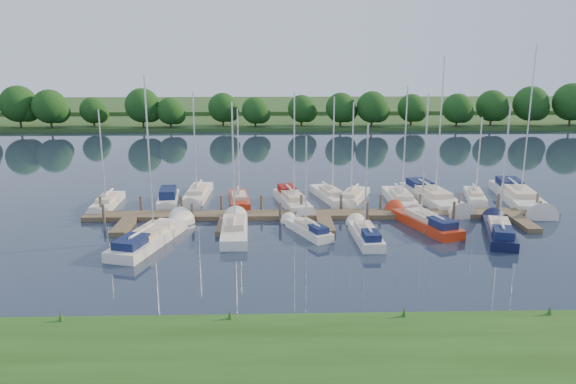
{
  "coord_description": "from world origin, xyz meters",
  "views": [
    {
      "loc": [
        -4.2,
        -37.55,
        13.65
      ],
      "look_at": [
        -2.92,
        8.0,
        2.2
      ],
      "focal_mm": 35.0,
      "sensor_mm": 36.0,
      "label": 1
    }
  ],
  "objects_px": {
    "sailboat_n_0": "(107,204)",
    "sailboat_s_2": "(308,230)",
    "sailboat_n_5": "(331,197)",
    "dock": "(323,217)",
    "motorboat": "(168,200)"
  },
  "relations": [
    {
      "from": "sailboat_n_0",
      "to": "motorboat",
      "type": "distance_m",
      "value": 5.44
    },
    {
      "from": "sailboat_n_5",
      "to": "sailboat_s_2",
      "type": "relative_size",
      "value": 1.28
    },
    {
      "from": "sailboat_n_0",
      "to": "motorboat",
      "type": "xyz_separation_m",
      "value": [
        5.37,
        0.88,
        0.09
      ]
    },
    {
      "from": "dock",
      "to": "sailboat_n_0",
      "type": "height_order",
      "value": "sailboat_n_0"
    },
    {
      "from": "motorboat",
      "to": "sailboat_n_5",
      "type": "height_order",
      "value": "sailboat_n_5"
    },
    {
      "from": "sailboat_s_2",
      "to": "dock",
      "type": "bearing_deg",
      "value": 42.67
    },
    {
      "from": "sailboat_n_0",
      "to": "sailboat_n_5",
      "type": "xyz_separation_m",
      "value": [
        20.56,
        1.99,
        -0.0
      ]
    },
    {
      "from": "sailboat_n_5",
      "to": "sailboat_s_2",
      "type": "height_order",
      "value": "sailboat_n_5"
    },
    {
      "from": "dock",
      "to": "sailboat_n_5",
      "type": "xyz_separation_m",
      "value": [
        1.36,
        6.38,
        0.07
      ]
    },
    {
      "from": "dock",
      "to": "motorboat",
      "type": "distance_m",
      "value": 14.81
    },
    {
      "from": "dock",
      "to": "sailboat_n_5",
      "type": "distance_m",
      "value": 6.53
    },
    {
      "from": "sailboat_n_0",
      "to": "sailboat_s_2",
      "type": "relative_size",
      "value": 1.16
    },
    {
      "from": "dock",
      "to": "sailboat_n_0",
      "type": "bearing_deg",
      "value": 167.12
    },
    {
      "from": "sailboat_n_0",
      "to": "motorboat",
      "type": "bearing_deg",
      "value": -171.08
    },
    {
      "from": "sailboat_n_0",
      "to": "sailboat_s_2",
      "type": "xyz_separation_m",
      "value": [
        17.69,
        -8.15,
        0.04
      ]
    }
  ]
}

